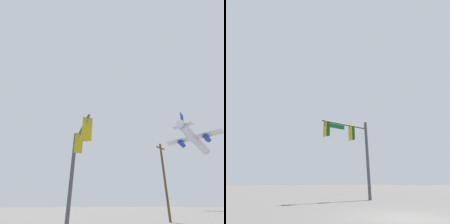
{
  "view_description": "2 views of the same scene",
  "coord_description": "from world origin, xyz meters",
  "views": [
    {
      "loc": [
        6.96,
        -9.82,
        1.78
      ],
      "look_at": [
        -1.03,
        -5.13,
        6.74
      ],
      "focal_mm": 28.0,
      "sensor_mm": 36.0,
      "label": 1
    },
    {
      "loc": [
        7.21,
        4.05,
        1.22
      ],
      "look_at": [
        -2.3,
        -6.5,
        7.07
      ],
      "focal_mm": 28.0,
      "sensor_mm": 36.0,
      "label": 2
    }
  ],
  "objects": [
    {
      "name": "signal_pole_near",
      "position": [
        -3.84,
        -6.12,
        4.39
      ],
      "size": [
        4.59,
        1.18,
        6.59
      ],
      "color": "#47474C",
      "rests_on": "ground_plane"
    },
    {
      "name": "ground_plane",
      "position": [
        0.0,
        0.0,
        0.0
      ],
      "size": [
        400.0,
        400.0,
        0.0
      ],
      "primitive_type": "plane",
      "color": "#514F4C"
    }
  ]
}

